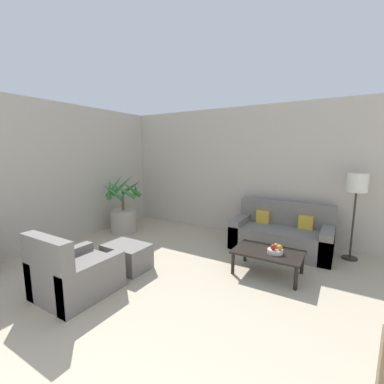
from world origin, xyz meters
The scene contains 12 objects.
wall_back centered at (0.00, 6.28, 1.35)m, with size 8.21×0.06×2.70m.
wall_left centered at (-3.34, 3.12, 1.35)m, with size 0.06×7.85×2.70m.
potted_palm centered at (-2.79, 5.00, 0.43)m, with size 0.88×0.88×1.29m.
sofa_loveseat centered at (0.45, 5.72, 0.28)m, with size 1.70×0.81×0.85m.
floor_lamp centered at (1.54, 5.90, 1.21)m, with size 0.31×0.31×1.44m.
coffee_table centered at (0.50, 4.66, 0.31)m, with size 0.96×0.62×0.35m.
fruit_bowl centered at (0.60, 4.63, 0.38)m, with size 0.21×0.21×0.06m.
apple_red centered at (0.58, 4.59, 0.45)m, with size 0.08×0.08×0.08m.
apple_green centered at (0.60, 4.69, 0.44)m, with size 0.07×0.07×0.07m.
orange_fruit centered at (0.66, 4.63, 0.45)m, with size 0.08×0.08×0.08m.
armchair centered at (-1.42, 2.85, 0.26)m, with size 0.79×0.87×0.84m.
ottoman centered at (-1.40, 3.72, 0.19)m, with size 0.68×0.47×0.38m.
Camera 1 is at (1.39, 1.04, 1.79)m, focal length 24.00 mm.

